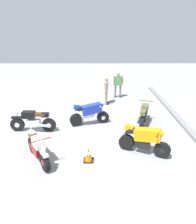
% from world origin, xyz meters
% --- Properties ---
extents(ground_plane, '(40.00, 40.00, 0.00)m').
position_xyz_m(ground_plane, '(0.00, 0.00, 0.00)').
color(ground_plane, gray).
extents(curb_edge, '(14.00, 0.30, 0.15)m').
position_xyz_m(curb_edge, '(0.00, 4.60, 0.07)').
color(curb_edge, gray).
rests_on(curb_edge, ground).
extents(motorcycle_olive_vintage, '(1.90, 0.94, 1.07)m').
position_xyz_m(motorcycle_olive_vintage, '(-0.39, 2.67, 0.49)').
color(motorcycle_olive_vintage, black).
rests_on(motorcycle_olive_vintage, ground).
extents(motorcycle_blue_sportbike, '(0.82, 1.93, 1.14)m').
position_xyz_m(motorcycle_blue_sportbike, '(-0.35, 0.03, 0.59)').
color(motorcycle_blue_sportbike, black).
rests_on(motorcycle_blue_sportbike, ground).
extents(motorcycle_cream_vintage, '(1.72, 1.20, 1.07)m').
position_xyz_m(motorcycle_cream_vintage, '(2.73, -1.71, 0.49)').
color(motorcycle_cream_vintage, black).
rests_on(motorcycle_cream_vintage, ground).
extents(motorcycle_black_cruiser, '(0.70, 2.09, 1.09)m').
position_xyz_m(motorcycle_black_cruiser, '(0.41, -2.53, 0.52)').
color(motorcycle_black_cruiser, black).
rests_on(motorcycle_black_cruiser, ground).
extents(motorcycle_orange_sportbike, '(1.06, 1.84, 1.14)m').
position_xyz_m(motorcycle_orange_sportbike, '(2.28, 2.15, 0.59)').
color(motorcycle_orange_sportbike, black).
rests_on(motorcycle_orange_sportbike, ground).
extents(person_in_green_shirt, '(0.31, 0.66, 1.73)m').
position_xyz_m(person_in_green_shirt, '(-4.74, 1.79, 0.99)').
color(person_in_green_shirt, '#59595B').
rests_on(person_in_green_shirt, ground).
extents(person_in_gray_shirt, '(0.66, 0.36, 1.69)m').
position_xyz_m(person_in_gray_shirt, '(-3.41, 0.94, 0.96)').
color(person_in_gray_shirt, gray).
rests_on(person_in_gray_shirt, ground).
extents(traffic_cone, '(0.36, 0.36, 0.53)m').
position_xyz_m(traffic_cone, '(2.78, 0.07, 0.26)').
color(traffic_cone, black).
rests_on(traffic_cone, ground).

